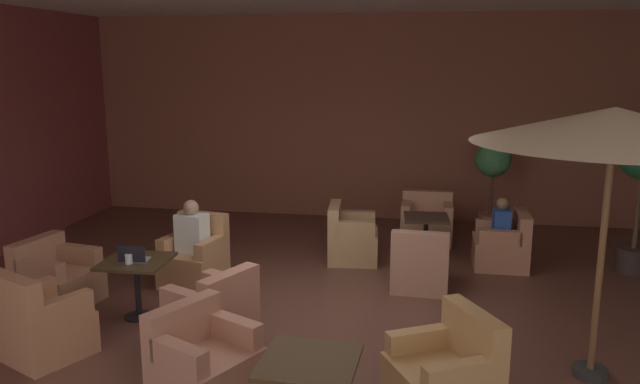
{
  "coord_description": "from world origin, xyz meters",
  "views": [
    {
      "loc": [
        1.26,
        -6.57,
        2.88
      ],
      "look_at": [
        0.0,
        0.48,
        1.37
      ],
      "focal_mm": 34.73,
      "sensor_mm": 36.0,
      "label": 1
    }
  ],
  "objects_px": {
    "armchair_front_left_north": "(56,279)",
    "iced_drink_cup": "(129,259)",
    "cafe_table_front_right": "(309,377)",
    "patio_umbrella_tall_red": "(614,127)",
    "armchair_front_left_east": "(40,325)",
    "cafe_table_front_left": "(137,271)",
    "cafe_table_mid_center": "(426,229)",
    "armchair_front_right_south": "(203,363)",
    "armchair_mid_center_east": "(503,246)",
    "patron_by_window": "(502,221)",
    "open_laptop": "(133,257)",
    "armchair_front_right_east": "(445,379)",
    "armchair_front_left_west": "(195,259)",
    "potted_tree_mid_left": "(492,173)",
    "armchair_front_left_south": "(213,315)",
    "armchair_mid_center_west": "(351,239)",
    "patron_blue_shirt": "(192,230)",
    "armchair_mid_center_south": "(427,223)",
    "armchair_mid_center_north": "(421,265)"
  },
  "relations": [
    {
      "from": "cafe_table_front_right",
      "to": "patron_blue_shirt",
      "type": "distance_m",
      "value": 3.8
    },
    {
      "from": "cafe_table_front_right",
      "to": "potted_tree_mid_left",
      "type": "relative_size",
      "value": 0.47
    },
    {
      "from": "armchair_front_left_west",
      "to": "cafe_table_mid_center",
      "type": "relative_size",
      "value": 1.34
    },
    {
      "from": "armchair_front_right_south",
      "to": "patio_umbrella_tall_red",
      "type": "xyz_separation_m",
      "value": [
        3.44,
        0.94,
        2.03
      ]
    },
    {
      "from": "armchair_mid_center_west",
      "to": "open_laptop",
      "type": "bearing_deg",
      "value": -129.74
    },
    {
      "from": "armchair_front_right_east",
      "to": "armchair_front_left_west",
      "type": "bearing_deg",
      "value": 140.95
    },
    {
      "from": "armchair_front_right_south",
      "to": "iced_drink_cup",
      "type": "bearing_deg",
      "value": 135.31
    },
    {
      "from": "cafe_table_mid_center",
      "to": "armchair_mid_center_west",
      "type": "relative_size",
      "value": 0.82
    },
    {
      "from": "armchair_front_left_west",
      "to": "cafe_table_front_right",
      "type": "bearing_deg",
      "value": -55.73
    },
    {
      "from": "armchair_front_right_east",
      "to": "armchair_mid_center_east",
      "type": "xyz_separation_m",
      "value": [
        0.89,
        4.03,
        -0.02
      ]
    },
    {
      "from": "armchair_front_left_north",
      "to": "iced_drink_cup",
      "type": "distance_m",
      "value": 1.27
    },
    {
      "from": "armchair_front_right_south",
      "to": "cafe_table_front_right",
      "type": "bearing_deg",
      "value": -26.65
    },
    {
      "from": "cafe_table_mid_center",
      "to": "armchair_front_right_south",
      "type": "bearing_deg",
      "value": -114.74
    },
    {
      "from": "patio_umbrella_tall_red",
      "to": "armchair_front_left_west",
      "type": "bearing_deg",
      "value": 159.62
    },
    {
      "from": "open_laptop",
      "to": "patron_blue_shirt",
      "type": "bearing_deg",
      "value": 79.03
    },
    {
      "from": "armchair_front_left_east",
      "to": "cafe_table_front_right",
      "type": "distance_m",
      "value": 3.05
    },
    {
      "from": "armchair_mid_center_west",
      "to": "armchair_front_left_east",
      "type": "bearing_deg",
      "value": -126.38
    },
    {
      "from": "patron_blue_shirt",
      "to": "armchair_front_right_south",
      "type": "bearing_deg",
      "value": -66.83
    },
    {
      "from": "armchair_mid_center_west",
      "to": "patron_blue_shirt",
      "type": "distance_m",
      "value": 2.39
    },
    {
      "from": "armchair_front_left_north",
      "to": "cafe_table_mid_center",
      "type": "xyz_separation_m",
      "value": [
        4.37,
        2.39,
        0.19
      ]
    },
    {
      "from": "patron_by_window",
      "to": "open_laptop",
      "type": "bearing_deg",
      "value": -148.02
    },
    {
      "from": "armchair_mid_center_east",
      "to": "patron_by_window",
      "type": "relative_size",
      "value": 1.33
    },
    {
      "from": "armchair_front_left_east",
      "to": "patron_by_window",
      "type": "relative_size",
      "value": 1.65
    },
    {
      "from": "armchair_front_left_north",
      "to": "cafe_table_mid_center",
      "type": "distance_m",
      "value": 4.99
    },
    {
      "from": "armchair_front_left_east",
      "to": "open_laptop",
      "type": "height_order",
      "value": "armchair_front_left_east"
    },
    {
      "from": "cafe_table_front_left",
      "to": "armchair_front_right_south",
      "type": "xyz_separation_m",
      "value": [
        1.34,
        -1.47,
        -0.25
      ]
    },
    {
      "from": "patio_umbrella_tall_red",
      "to": "patron_by_window",
      "type": "bearing_deg",
      "value": 99.28
    },
    {
      "from": "iced_drink_cup",
      "to": "armchair_front_left_south",
      "type": "bearing_deg",
      "value": -18.28
    },
    {
      "from": "armchair_mid_center_east",
      "to": "iced_drink_cup",
      "type": "height_order",
      "value": "armchair_mid_center_east"
    },
    {
      "from": "potted_tree_mid_left",
      "to": "iced_drink_cup",
      "type": "xyz_separation_m",
      "value": [
        -4.29,
        -4.46,
        -0.32
      ]
    },
    {
      "from": "armchair_mid_center_south",
      "to": "open_laptop",
      "type": "distance_m",
      "value": 4.96
    },
    {
      "from": "cafe_table_front_right",
      "to": "patio_umbrella_tall_red",
      "type": "height_order",
      "value": "patio_umbrella_tall_red"
    },
    {
      "from": "cafe_table_front_left",
      "to": "armchair_mid_center_north",
      "type": "height_order",
      "value": "armchair_mid_center_north"
    },
    {
      "from": "armchair_front_left_north",
      "to": "patio_umbrella_tall_red",
      "type": "relative_size",
      "value": 0.37
    },
    {
      "from": "cafe_table_front_left",
      "to": "cafe_table_mid_center",
      "type": "height_order",
      "value": "same"
    },
    {
      "from": "iced_drink_cup",
      "to": "armchair_front_right_south",
      "type": "bearing_deg",
      "value": -44.69
    },
    {
      "from": "cafe_table_mid_center",
      "to": "armchair_front_left_south",
      "type": "bearing_deg",
      "value": -124.68
    },
    {
      "from": "cafe_table_front_right",
      "to": "armchair_front_right_east",
      "type": "distance_m",
      "value": 1.2
    },
    {
      "from": "armchair_front_left_west",
      "to": "potted_tree_mid_left",
      "type": "distance_m",
      "value": 5.18
    },
    {
      "from": "cafe_table_mid_center",
      "to": "cafe_table_front_left",
      "type": "bearing_deg",
      "value": -141.01
    },
    {
      "from": "patron_by_window",
      "to": "open_laptop",
      "type": "height_order",
      "value": "patron_by_window"
    },
    {
      "from": "armchair_mid_center_west",
      "to": "potted_tree_mid_left",
      "type": "relative_size",
      "value": 0.53
    },
    {
      "from": "patio_umbrella_tall_red",
      "to": "patron_blue_shirt",
      "type": "xyz_separation_m",
      "value": [
        -4.55,
        1.65,
        -1.58
      ]
    },
    {
      "from": "armchair_front_left_east",
      "to": "cafe_table_front_left",
      "type": "bearing_deg",
      "value": 64.87
    },
    {
      "from": "cafe_table_front_right",
      "to": "armchair_mid_center_east",
      "type": "bearing_deg",
      "value": 67.39
    },
    {
      "from": "potted_tree_mid_left",
      "to": "armchair_front_left_east",
      "type": "bearing_deg",
      "value": -131.49
    },
    {
      "from": "cafe_table_front_right",
      "to": "open_laptop",
      "type": "bearing_deg",
      "value": 140.91
    },
    {
      "from": "armchair_mid_center_west",
      "to": "cafe_table_mid_center",
      "type": "bearing_deg",
      "value": 5.24
    },
    {
      "from": "armchair_front_left_east",
      "to": "armchair_front_left_south",
      "type": "distance_m",
      "value": 1.68
    },
    {
      "from": "armchair_front_left_south",
      "to": "open_laptop",
      "type": "bearing_deg",
      "value": 157.9
    }
  ]
}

